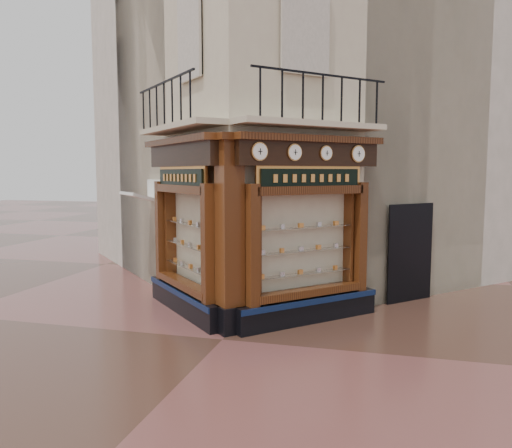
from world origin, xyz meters
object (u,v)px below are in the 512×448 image
(clock_a, at_px, (259,151))
(signboard_right, at_px, (311,178))
(clock_b, at_px, (295,152))
(clock_c, at_px, (326,153))
(signboard_left, at_px, (181,178))
(awning, at_px, (142,292))
(corner_pilaster, at_px, (230,237))
(clock_d, at_px, (358,154))

(clock_a, xyz_separation_m, signboard_right, (0.85, 1.01, -0.52))
(clock_b, relative_size, signboard_right, 0.18)
(clock_c, relative_size, signboard_right, 0.16)
(signboard_left, bearing_deg, clock_b, -144.19)
(clock_b, height_order, awning, clock_b)
(clock_a, bearing_deg, clock_b, 0.00)
(clock_a, relative_size, clock_c, 1.15)
(corner_pilaster, xyz_separation_m, awning, (-3.33, 2.62, -1.95))
(clock_c, relative_size, signboard_left, 0.16)
(corner_pilaster, relative_size, signboard_right, 2.07)
(clock_a, height_order, signboard_left, clock_a)
(clock_b, height_order, clock_c, clock_b)
(clock_a, distance_m, awning, 5.96)
(clock_b, distance_m, signboard_left, 2.73)
(awning, distance_m, signboard_left, 3.96)
(clock_c, bearing_deg, clock_a, -180.00)
(clock_b, xyz_separation_m, clock_d, (1.18, 1.18, 0.00))
(clock_b, distance_m, awning, 6.14)
(corner_pilaster, relative_size, signboard_left, 2.08)
(clock_c, distance_m, signboard_left, 3.26)
(clock_d, relative_size, awning, 0.29)
(signboard_left, bearing_deg, clock_d, -123.84)
(clock_b, distance_m, signboard_right, 0.73)
(clock_b, bearing_deg, awning, 110.72)
(clock_c, bearing_deg, signboard_right, 159.86)
(clock_a, bearing_deg, corner_pilaster, 135.54)
(corner_pilaster, distance_m, clock_c, 2.68)
(clock_c, xyz_separation_m, awning, (-5.08, 1.48, -3.62))
(clock_d, bearing_deg, clock_b, -180.00)
(corner_pilaster, height_order, clock_a, corner_pilaster)
(corner_pilaster, bearing_deg, awning, 96.77)
(corner_pilaster, height_order, signboard_left, corner_pilaster)
(corner_pilaster, bearing_deg, signboard_left, 100.25)
(clock_a, distance_m, signboard_left, 2.36)
(signboard_left, relative_size, signboard_right, 1.00)
(signboard_left, distance_m, signboard_right, 2.92)
(signboard_right, bearing_deg, awning, 116.42)
(clock_b, bearing_deg, clock_c, 0.00)
(signboard_left, bearing_deg, clock_c, -132.60)
(corner_pilaster, xyz_separation_m, clock_a, (0.61, 0.01, 1.67))
(clock_a, xyz_separation_m, signboard_left, (-2.07, 1.01, -0.52))
(corner_pilaster, height_order, awning, corner_pilaster)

